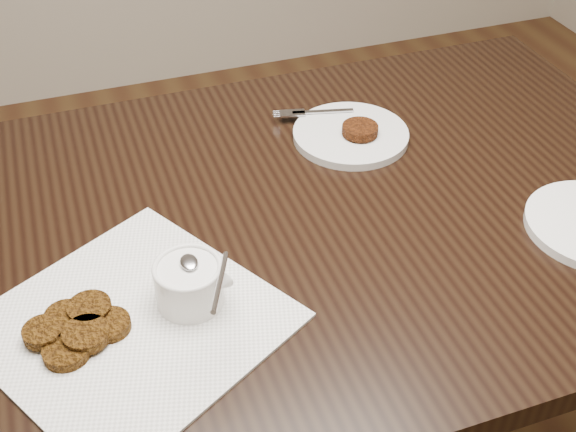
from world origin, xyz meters
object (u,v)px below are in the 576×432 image
at_px(table, 295,368).
at_px(napkin, 132,323).
at_px(sauce_ramekin, 187,266).
at_px(plate_with_patty, 351,131).

height_order(table, napkin, napkin).
xyz_separation_m(sauce_ramekin, plate_with_patty, (0.36, 0.30, -0.05)).
xyz_separation_m(table, plate_with_patty, (0.16, 0.17, 0.39)).
distance_m(sauce_ramekin, plate_with_patty, 0.47).
xyz_separation_m(napkin, sauce_ramekin, (0.08, 0.01, 0.07)).
bearing_deg(plate_with_patty, napkin, -144.74).
distance_m(table, napkin, 0.49).
xyz_separation_m(table, sauce_ramekin, (-0.20, -0.13, 0.44)).
xyz_separation_m(table, napkin, (-0.28, -0.15, 0.38)).
relative_size(napkin, sauce_ramekin, 2.68).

